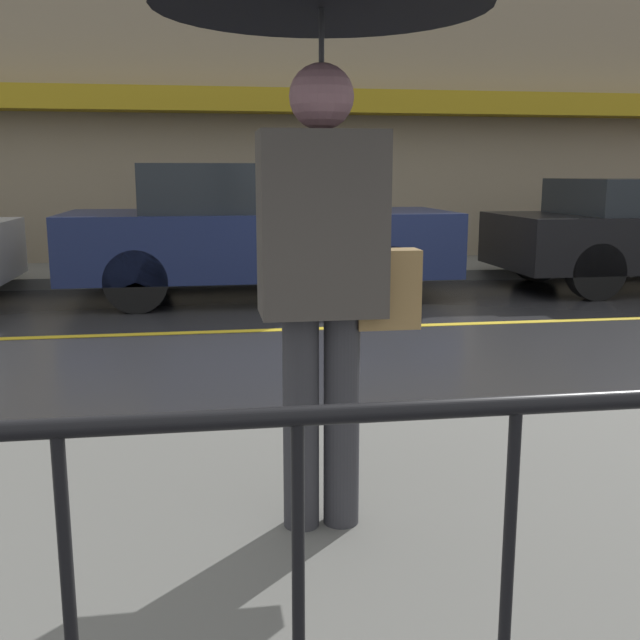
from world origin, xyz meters
name	(u,v)px	position (x,y,z in m)	size (l,w,h in m)	color
ground_plane	(400,326)	(0.00, 0.00, 0.00)	(80.00, 80.00, 0.00)	#262628
sidewalk_far	(333,270)	(0.00, 3.96, 0.07)	(28.00, 1.86, 0.15)	slate
lane_marking	(400,326)	(0.00, 0.00, 0.00)	(25.20, 0.12, 0.01)	gold
building_storefront	(322,85)	(0.00, 5.02, 2.89)	(28.00, 0.85, 5.81)	gray
pedestrian	(323,51)	(-1.51, -4.45, 1.94)	(1.20, 1.20, 2.21)	#333338
car_navy	(256,230)	(-1.30, 2.00, 0.83)	(4.64, 1.85, 1.63)	#19234C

